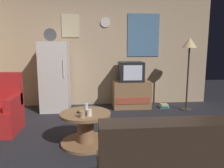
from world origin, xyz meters
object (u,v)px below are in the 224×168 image
Objects in this scene: tv_stand at (131,94)px; standing_lamp at (189,48)px; wine_glass at (86,109)px; remote_control at (83,112)px; crt_tv at (131,72)px; mug_ceramic_white at (89,113)px; fridge at (55,76)px; coffee_table at (86,128)px; mug_ceramic_tan at (82,114)px; book_stack at (164,106)px.

standing_lamp is (1.19, -0.33, 1.05)m from tv_stand.
remote_control is at bearing 139.92° from wine_glass.
crt_tv is at bearing -177.16° from tv_stand.
mug_ceramic_white is at bearing -66.81° from wine_glass.
standing_lamp is (2.89, -0.26, 0.60)m from fridge.
standing_lamp reaches higher than coffee_table.
mug_ceramic_white is 0.17m from remote_control.
crt_tv is 1.35m from standing_lamp.
remote_control is (-1.03, -1.91, -0.36)m from crt_tv.
tv_stand is 9.33× the size of mug_ceramic_white.
standing_lamp reaches higher than wine_glass.
mug_ceramic_white is at bearing -141.39° from standing_lamp.
crt_tv reaches higher than wine_glass.
wine_glass is 1.67× the size of mug_ceramic_white.
tv_stand is 1.56× the size of crt_tv.
wine_glass is at bearing 113.19° from mug_ceramic_white.
mug_ceramic_tan is at bearing -78.23° from remote_control.
standing_lamp is 2.97m from mug_ceramic_tan.
standing_lamp is 17.67× the size of mug_ceramic_tan.
crt_tv is 0.34× the size of standing_lamp.
mug_ceramic_white is (0.04, -0.09, -0.03)m from wine_glass.
remote_control is 0.69× the size of book_stack.
standing_lamp is at bearing 36.64° from wine_glass.
remote_control is (-0.00, 0.20, -0.03)m from mug_ceramic_tan.
remote_control is at bearing -118.71° from tv_stand.
crt_tv is 1.11m from book_stack.
standing_lamp reaches higher than mug_ceramic_tan.
wine_glass is 1.67× the size of mug_ceramic_tan.
crt_tv is at bearing 64.09° from mug_ceramic_tan.
mug_ceramic_tan is (-1.02, -2.11, -0.32)m from crt_tv.
remote_control is (0.66, -1.84, -0.28)m from fridge.
standing_lamp reaches higher than crt_tv.
wine_glass is 0.09m from remote_control.
coffee_table is 3.34× the size of book_stack.
crt_tv is (1.69, 0.07, 0.08)m from fridge.
mug_ceramic_white reaches higher than coffee_table.
crt_tv is 3.60× the size of wine_glass.
coffee_table is (0.70, -1.82, -0.52)m from fridge.
remote_control is 2.54m from book_stack.
coffee_table is at bearing -69.06° from fridge.
mug_ceramic_tan is (-0.04, -0.22, 0.28)m from coffee_table.
wine_glass is 0.10m from mug_ceramic_white.
standing_lamp is (1.20, -0.33, 0.52)m from crt_tv.
crt_tv is at bearing 72.78° from remote_control.
crt_tv is 2.27m from mug_ceramic_white.
wine_glass is at bearing 71.91° from mug_ceramic_tan.
wine_glass reaches higher than mug_ceramic_white.
coffee_table is at bearing -144.61° from standing_lamp.
crt_tv reaches higher than tv_stand.
tv_stand is at bearing 72.34° from remote_control.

